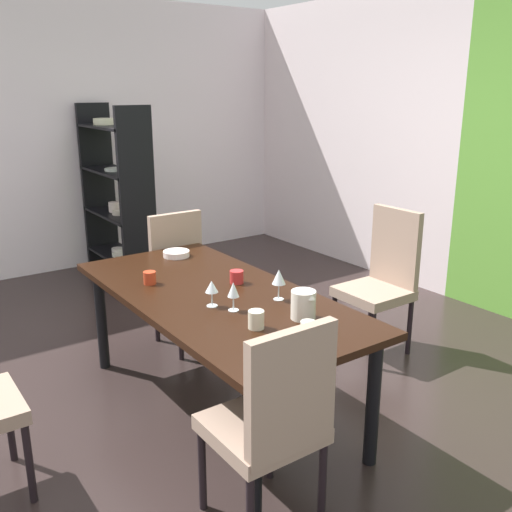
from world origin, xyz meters
The scene contains 17 objects.
ground_plane centered at (0.00, 0.00, -0.01)m, with size 6.25×5.36×0.02m, color #2B2120.
back_panel_interior centered at (-1.65, 2.63, 1.37)m, with size 2.95×0.10×2.74m, color silver.
left_interior_panel centered at (-3.07, 0.00, 1.37)m, with size 0.10×5.36×2.74m, color silver.
dining_table centered at (0.25, -0.15, 0.66)m, with size 1.99×0.92×0.74m.
chair_right_near centered at (1.22, -0.46, 0.54)m, with size 0.44×0.44×0.98m.
chair_left_far centered at (-0.71, 0.16, 0.53)m, with size 0.44×0.44×0.97m.
chair_head_far centered at (0.24, 1.26, 0.56)m, with size 0.44×0.45×1.04m.
display_shelf centered at (-2.46, 0.37, 0.86)m, with size 1.05×0.34×1.71m.
wine_glass_near_shelf centered at (0.55, 0.08, 0.86)m, with size 0.07×0.07×0.17m.
wine_glass_rear centered at (0.42, -0.27, 0.84)m, with size 0.07×0.07×0.14m.
wine_glass_south centered at (0.54, -0.21, 0.85)m, with size 0.06×0.06×0.16m.
serving_bowl_east centered at (-0.52, 0.01, 0.76)m, with size 0.18×0.18×0.04m, color white.
cup_north centered at (-0.10, -0.39, 0.77)m, with size 0.07×0.07×0.08m, color #BD381D.
cup_front centered at (0.18, 0.04, 0.77)m, with size 0.08×0.08×0.08m, color red.
cup_west centered at (1.03, -0.12, 0.78)m, with size 0.07×0.07×0.09m, color silver.
cup_center centered at (0.79, -0.25, 0.78)m, with size 0.08×0.08×0.09m, color beige.
pitcher_left centered at (0.83, 0.02, 0.81)m, with size 0.14×0.13×0.15m.
Camera 1 is at (2.87, -1.71, 1.85)m, focal length 40.00 mm.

